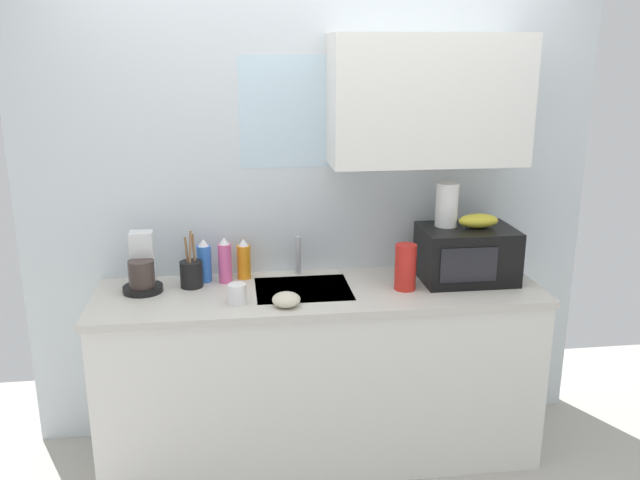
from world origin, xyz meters
name	(u,v)px	position (x,y,z in m)	size (l,w,h in m)	color
kitchen_wall_assembly	(333,183)	(0.11, 0.31, 1.36)	(2.94, 0.42, 2.50)	silver
counter_unit	(320,371)	(0.00, 0.00, 0.46)	(2.17, 0.63, 0.90)	white
sink_faucet	(298,256)	(-0.08, 0.24, 1.00)	(0.03, 0.03, 0.20)	#B2B5BA
microwave	(467,254)	(0.75, 0.05, 1.04)	(0.46, 0.35, 0.27)	black
banana_bunch	(478,221)	(0.80, 0.05, 1.20)	(0.20, 0.11, 0.07)	gold
paper_towel_roll	(447,205)	(0.65, 0.10, 1.28)	(0.11, 0.11, 0.22)	white
coffee_maker	(142,269)	(-0.85, 0.11, 1.00)	(0.19, 0.21, 0.28)	black
dish_soap_bottle_orange	(244,260)	(-0.36, 0.22, 1.00)	(0.07, 0.07, 0.21)	orange
dish_soap_bottle_pink	(225,261)	(-0.46, 0.17, 1.01)	(0.07, 0.07, 0.23)	#E55999
dish_soap_bottle_blue	(204,262)	(-0.56, 0.20, 1.00)	(0.07, 0.07, 0.22)	blue
cereal_canister	(405,267)	(0.41, -0.05, 1.01)	(0.10, 0.10, 0.23)	red
mug_white	(237,294)	(-0.40, -0.14, 0.95)	(0.08, 0.08, 0.10)	white
utensil_crock	(191,273)	(-0.62, 0.12, 0.97)	(0.11, 0.11, 0.29)	black
small_bowl	(286,300)	(-0.18, -0.20, 0.93)	(0.13, 0.13, 0.07)	beige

